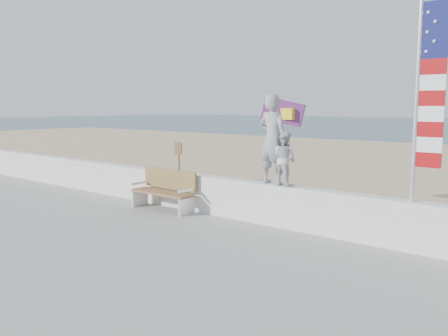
{
  "coord_description": "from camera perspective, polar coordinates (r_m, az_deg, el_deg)",
  "views": [
    {
      "loc": [
        7.09,
        -6.51,
        2.76
      ],
      "look_at": [
        0.2,
        1.8,
        1.35
      ],
      "focal_mm": 38.0,
      "sensor_mm": 36.0,
      "label": 1
    }
  ],
  "objects": [
    {
      "name": "flag",
      "position": [
        8.89,
        23.01,
        8.36
      ],
      "size": [
        0.5,
        0.08,
        3.5
      ],
      "color": "silver",
      "rests_on": "seawall"
    },
    {
      "name": "ground",
      "position": [
        10.01,
        -7.56,
        -8.63
      ],
      "size": [
        220.0,
        220.0,
        0.0
      ],
      "primitive_type": "plane",
      "color": "#2C4858",
      "rests_on": "ground"
    },
    {
      "name": "parafoil_kite",
      "position": [
        12.21,
        7.23,
        6.68
      ],
      "size": [
        1.14,
        0.7,
        0.77
      ],
      "color": "red",
      "rests_on": "ground"
    },
    {
      "name": "child",
      "position": [
        10.13,
        7.29,
        1.12
      ],
      "size": [
        0.63,
        0.52,
        1.15
      ],
      "primitive_type": "imported",
      "rotation": [
        0.0,
        0.0,
        2.97
      ],
      "color": "silver",
      "rests_on": "seawall"
    },
    {
      "name": "bench",
      "position": [
        11.97,
        -7.14,
        -2.58
      ],
      "size": [
        1.8,
        0.57,
        1.0
      ],
      "color": "#936440",
      "rests_on": "boardwalk"
    },
    {
      "name": "sand",
      "position": [
        17.27,
        14.92,
        -1.87
      ],
      "size": [
        90.0,
        40.0,
        0.08
      ],
      "primitive_type": "cube",
      "color": "#CAAE86",
      "rests_on": "ground"
    },
    {
      "name": "adult",
      "position": [
        10.26,
        5.88,
        3.45
      ],
      "size": [
        0.74,
        0.51,
        1.95
      ],
      "primitive_type": "imported",
      "rotation": [
        0.0,
        0.0,
        3.08
      ],
      "color": "#949499",
      "rests_on": "seawall"
    },
    {
      "name": "seawall",
      "position": [
        11.28,
        -0.13,
        -3.44
      ],
      "size": [
        30.0,
        0.35,
        0.9
      ],
      "primitive_type": "cube",
      "color": "silver",
      "rests_on": "boardwalk"
    },
    {
      "name": "sign",
      "position": [
        16.27,
        -5.47,
        1.0
      ],
      "size": [
        0.32,
        0.07,
        1.46
      ],
      "color": "olive",
      "rests_on": "sand"
    }
  ]
}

